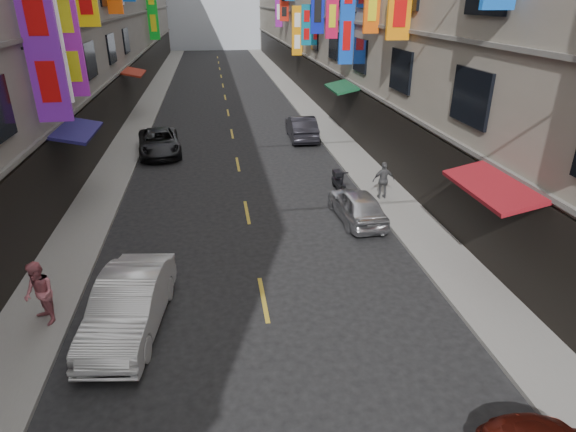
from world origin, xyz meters
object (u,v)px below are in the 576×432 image
object	(u,v)px
car_left_far	(159,142)
car_right_far	(301,127)
scooter_far_right	(338,182)
pedestrian_lfar	(39,294)
pedestrian_rfar	(384,180)
car_right_mid	(357,205)
car_left_mid	(129,305)

from	to	relation	value
car_left_far	car_right_far	size ratio (longest dim) A/B	1.08
scooter_far_right	pedestrian_lfar	size ratio (longest dim) A/B	1.06
car_right_far	pedestrian_rfar	xyz separation A→B (m)	(1.60, -9.85, 0.20)
pedestrian_lfar	car_right_mid	bearing A→B (deg)	79.43
scooter_far_right	pedestrian_rfar	xyz separation A→B (m)	(1.55, -1.25, 0.45)
car_left_mid	pedestrian_rfar	bearing A→B (deg)	45.91
car_right_mid	pedestrian_lfar	xyz separation A→B (m)	(-9.58, -4.98, 0.36)
scooter_far_right	car_right_mid	world-z (taller)	car_right_mid
scooter_far_right	car_left_far	xyz separation A→B (m)	(-8.05, 6.86, 0.19)
scooter_far_right	car_right_far	world-z (taller)	car_right_far
car_left_mid	car_left_far	distance (m)	15.22
car_left_mid	pedestrian_lfar	world-z (taller)	pedestrian_lfar
car_left_mid	pedestrian_lfar	distance (m)	2.22
car_right_mid	car_right_far	world-z (taller)	car_right_far
scooter_far_right	car_right_mid	distance (m)	2.95
pedestrian_rfar	car_left_mid	bearing A→B (deg)	40.81
scooter_far_right	car_left_far	size ratio (longest dim) A/B	0.40
car_right_far	pedestrian_lfar	xyz separation A→B (m)	(-9.58, -16.53, 0.28)
scooter_far_right	car_right_far	xyz separation A→B (m)	(-0.05, 8.60, 0.25)
car_right_far	car_left_mid	bearing A→B (deg)	68.20
scooter_far_right	pedestrian_rfar	bearing A→B (deg)	141.01
pedestrian_lfar	car_left_far	bearing A→B (deg)	135.86
car_right_far	pedestrian_rfar	distance (m)	9.98
scooter_far_right	pedestrian_rfar	distance (m)	2.04
car_right_mid	pedestrian_rfar	world-z (taller)	pedestrian_rfar
pedestrian_rfar	car_right_far	bearing A→B (deg)	-78.25
scooter_far_right	pedestrian_lfar	distance (m)	12.48
scooter_far_right	pedestrian_lfar	bearing A→B (deg)	39.41
car_left_far	car_right_far	world-z (taller)	car_right_far
scooter_far_right	pedestrian_rfar	world-z (taller)	pedestrian_rfar
car_right_far	car_left_far	bearing A→B (deg)	14.12
pedestrian_lfar	pedestrian_rfar	xyz separation A→B (m)	(11.17, 6.68, -0.08)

